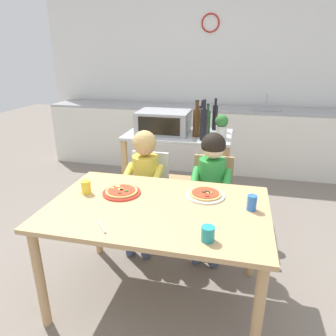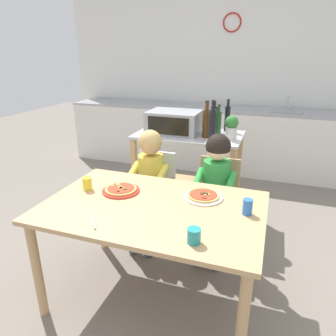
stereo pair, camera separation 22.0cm
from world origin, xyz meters
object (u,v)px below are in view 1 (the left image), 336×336
at_px(bottle_dark_olive_oil, 204,124).
at_px(potted_herb_plant, 221,125).
at_px(serving_spoon, 102,227).
at_px(child_in_yellow_shirt, 143,175).
at_px(pizza_plate_red_rimmed, 122,192).
at_px(bottle_clear_vinegar, 197,122).
at_px(bottle_slim_sauce, 207,122).
at_px(child_in_green_shirt, 211,180).
at_px(drinking_cup_yellow, 86,187).
at_px(dining_chair_left, 148,190).
at_px(dining_table, 158,218).
at_px(pizza_plate_white, 205,194).
at_px(toaster_oven, 164,122).
at_px(dining_chair_right, 211,196).
at_px(drinking_cup_teal, 208,234).
at_px(kitchen_island_cart, 178,161).
at_px(drinking_cup_blue, 252,203).
at_px(bottle_brown_beer, 202,118).
at_px(bottle_squat_spirits, 215,117).

distance_m(bottle_dark_olive_oil, potted_herb_plant, 0.20).
bearing_deg(serving_spoon, child_in_yellow_shirt, 93.29).
bearing_deg(serving_spoon, pizza_plate_red_rimmed, 96.99).
relative_size(bottle_clear_vinegar, pizza_plate_red_rimmed, 1.32).
height_order(bottle_slim_sauce, child_in_green_shirt, bottle_slim_sauce).
bearing_deg(drinking_cup_yellow, child_in_yellow_shirt, 66.29).
height_order(bottle_slim_sauce, drinking_cup_yellow, bottle_slim_sauce).
relative_size(dining_chair_left, drinking_cup_yellow, 8.84).
distance_m(bottle_slim_sauce, dining_table, 1.39).
height_order(pizza_plate_red_rimmed, pizza_plate_white, same).
bearing_deg(potted_herb_plant, toaster_oven, 173.39).
xyz_separation_m(child_in_green_shirt, drinking_cup_yellow, (-0.82, -0.57, 0.10)).
bearing_deg(dining_chair_right, child_in_yellow_shirt, -166.83).
relative_size(pizza_plate_red_rimmed, drinking_cup_teal, 3.24).
xyz_separation_m(kitchen_island_cart, pizza_plate_white, (0.40, -1.06, 0.15)).
distance_m(dining_chair_left, drinking_cup_blue, 1.14).
bearing_deg(bottle_slim_sauce, pizza_plate_white, -83.80).
bearing_deg(pizza_plate_white, drinking_cup_blue, -23.27).
relative_size(bottle_brown_beer, dining_chair_right, 0.38).
distance_m(dining_chair_right, drinking_cup_blue, 0.80).
bearing_deg(drinking_cup_teal, serving_spoon, -179.11).
xyz_separation_m(dining_table, pizza_plate_white, (0.28, 0.21, 0.10)).
distance_m(bottle_clear_vinegar, drinking_cup_yellow, 1.30).
xyz_separation_m(kitchen_island_cart, dining_chair_right, (0.40, -0.52, -0.12)).
bearing_deg(child_in_yellow_shirt, toaster_oven, 88.02).
bearing_deg(child_in_yellow_shirt, pizza_plate_white, -35.45).
xyz_separation_m(bottle_slim_sauce, dining_table, (-0.16, -1.32, -0.37)).
relative_size(potted_herb_plant, serving_spoon, 1.60).
relative_size(bottle_dark_olive_oil, drinking_cup_teal, 4.59).
distance_m(bottle_squat_spirits, drinking_cup_yellow, 1.64).
xyz_separation_m(bottle_slim_sauce, potted_herb_plant, (0.15, -0.13, -0.00)).
height_order(child_in_yellow_shirt, pizza_plate_red_rimmed, child_in_yellow_shirt).
bearing_deg(bottle_brown_beer, dining_table, -93.71).
height_order(bottle_slim_sauce, dining_chair_right, bottle_slim_sauce).
bearing_deg(pizza_plate_white, pizza_plate_red_rimmed, -170.93).
xyz_separation_m(drinking_cup_yellow, serving_spoon, (0.30, -0.40, -0.04)).
bearing_deg(dining_chair_left, drinking_cup_yellow, -109.89).
height_order(bottle_clear_vinegar, dining_table, bottle_clear_vinegar).
xyz_separation_m(pizza_plate_red_rimmed, drinking_cup_blue, (0.88, -0.04, 0.04)).
relative_size(bottle_slim_sauce, child_in_green_shirt, 0.28).
bearing_deg(drinking_cup_teal, bottle_brown_beer, 98.51).
height_order(pizza_plate_red_rimmed, drinking_cup_yellow, drinking_cup_yellow).
relative_size(potted_herb_plant, child_in_yellow_shirt, 0.22).
distance_m(bottle_brown_beer, dining_chair_right, 0.90).
xyz_separation_m(bottle_clear_vinegar, drinking_cup_yellow, (-0.61, -1.12, -0.26)).
height_order(bottle_brown_beer, serving_spoon, bottle_brown_beer).
distance_m(bottle_squat_spirits, drinking_cup_blue, 1.49).
distance_m(kitchen_island_cart, pizza_plate_red_rimmed, 1.17).
distance_m(bottle_brown_beer, child_in_yellow_shirt, 0.98).
distance_m(kitchen_island_cart, bottle_dark_olive_oil, 0.56).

